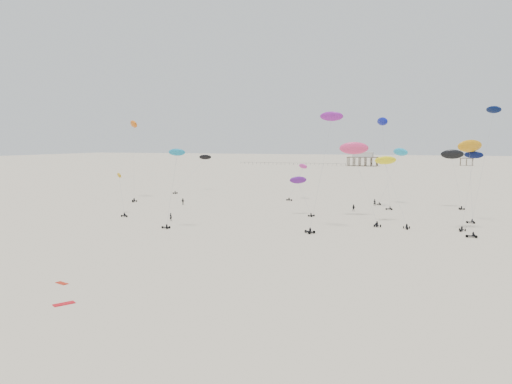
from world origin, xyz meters
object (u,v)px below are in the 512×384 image
at_px(pavilion_small, 467,161).
at_px(rig_3, 389,172).
at_px(pavilion_main, 363,160).
at_px(rig_8, 487,141).
at_px(spectator_0, 171,221).

height_order(pavilion_small, rig_3, rig_3).
xyz_separation_m(pavilion_main, rig_8, (54.80, -242.87, 13.19)).
bearing_deg(rig_3, spectator_0, 6.72).
xyz_separation_m(pavilion_main, spectator_0, (-9.82, -261.83, -4.22)).
height_order(rig_8, spectator_0, rig_8).
bearing_deg(rig_3, pavilion_small, -105.24).
bearing_deg(pavilion_small, pavilion_main, -156.80).
bearing_deg(spectator_0, pavilion_small, -89.42).
distance_m(pavilion_main, rig_8, 249.32).
xyz_separation_m(rig_3, spectator_0, (-45.34, -12.10, -10.82)).
xyz_separation_m(pavilion_main, rig_3, (35.52, -249.74, 6.60)).
distance_m(pavilion_main, pavilion_small, 76.16).
distance_m(pavilion_small, spectator_0, 302.57).
height_order(pavilion_main, rig_3, rig_3).
relative_size(rig_8, spectator_0, 12.33).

